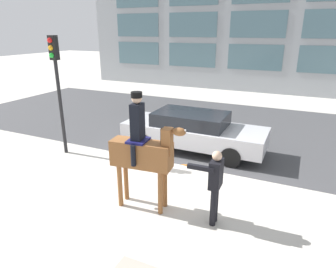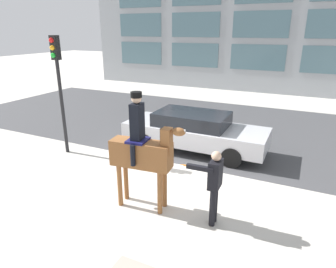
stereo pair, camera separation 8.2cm
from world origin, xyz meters
name	(u,v)px [view 1 (the left image)]	position (x,y,z in m)	size (l,w,h in m)	color
ground_plane	(173,171)	(0.00, 0.00, 0.00)	(80.00, 80.00, 0.00)	beige
road_surface	(218,126)	(0.00, 4.75, 0.00)	(24.23, 8.50, 0.01)	#444447
mounted_horse_lead	(143,151)	(0.13, -1.94, 1.40)	(1.79, 0.65, 2.70)	brown
pedestrian_bystander	(215,182)	(1.78, -1.90, 0.98)	(0.82, 0.45, 1.66)	black
street_car_near_lane	(193,130)	(-0.04, 1.78, 0.71)	(4.75, 1.78, 1.32)	#B7B7BC
traffic_light	(57,77)	(-3.84, -0.22, 2.54)	(0.24, 0.29, 3.76)	black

